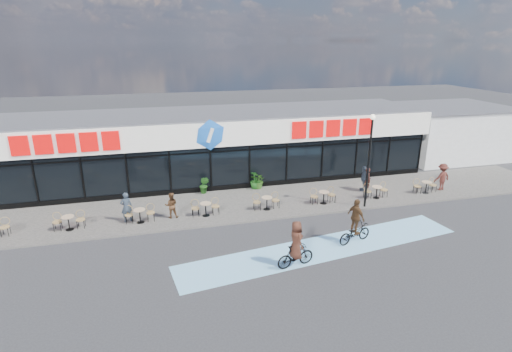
# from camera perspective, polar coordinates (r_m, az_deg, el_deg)

# --- Properties ---
(ground) EXTENTS (120.00, 120.00, 0.00)m
(ground) POSITION_cam_1_polar(r_m,az_deg,el_deg) (19.34, -3.29, -9.57)
(ground) COLOR #28282B
(ground) RESTS_ON ground
(sidewalk) EXTENTS (44.00, 5.00, 0.10)m
(sidewalk) POSITION_cam_1_polar(r_m,az_deg,el_deg) (23.32, -5.46, -4.34)
(sidewalk) COLOR #625E57
(sidewalk) RESTS_ON ground
(bike_lane) EXTENTS (14.17, 4.13, 0.01)m
(bike_lane) POSITION_cam_1_polar(r_m,az_deg,el_deg) (19.16, 9.62, -10.09)
(bike_lane) COLOR #76B7DF
(bike_lane) RESTS_ON ground
(building) EXTENTS (30.60, 6.57, 4.75)m
(building) POSITION_cam_1_polar(r_m,az_deg,el_deg) (27.70, -7.41, 4.33)
(building) COLOR black
(building) RESTS_ON ground
(neighbour_building) EXTENTS (9.20, 7.20, 4.11)m
(neighbour_building) POSITION_cam_1_polar(r_m,az_deg,el_deg) (37.14, 25.71, 5.88)
(neighbour_building) COLOR silver
(neighbour_building) RESTS_ON ground
(lamp_post) EXTENTS (0.28, 0.28, 5.33)m
(lamp_post) POSITION_cam_1_polar(r_m,az_deg,el_deg) (22.94, 15.90, 3.09)
(lamp_post) COLOR black
(lamp_post) RESTS_ON sidewalk
(bistro_set_1) EXTENTS (1.54, 0.62, 0.90)m
(bistro_set_1) POSITION_cam_1_polar(r_m,az_deg,el_deg) (22.34, -25.17, -5.81)
(bistro_set_1) COLOR tan
(bistro_set_1) RESTS_ON sidewalk
(bistro_set_2) EXTENTS (1.54, 0.62, 0.90)m
(bistro_set_2) POSITION_cam_1_polar(r_m,az_deg,el_deg) (21.89, -16.27, -5.20)
(bistro_set_2) COLOR tan
(bistro_set_2) RESTS_ON sidewalk
(bistro_set_3) EXTENTS (1.54, 0.62, 0.90)m
(bistro_set_3) POSITION_cam_1_polar(r_m,az_deg,el_deg) (21.98, -7.23, -4.46)
(bistro_set_3) COLOR tan
(bistro_set_3) RESTS_ON sidewalk
(bistro_set_4) EXTENTS (1.54, 0.62, 0.90)m
(bistro_set_4) POSITION_cam_1_polar(r_m,az_deg,el_deg) (22.61, 1.49, -3.63)
(bistro_set_4) COLOR tan
(bistro_set_4) RESTS_ON sidewalk
(bistro_set_5) EXTENTS (1.54, 0.62, 0.90)m
(bistro_set_5) POSITION_cam_1_polar(r_m,az_deg,el_deg) (23.73, 9.56, -2.79)
(bistro_set_5) COLOR tan
(bistro_set_5) RESTS_ON sidewalk
(bistro_set_6) EXTENTS (1.54, 0.62, 0.90)m
(bistro_set_6) POSITION_cam_1_polar(r_m,az_deg,el_deg) (25.27, 16.76, -1.99)
(bistro_set_6) COLOR tan
(bistro_set_6) RESTS_ON sidewalk
(bistro_set_7) EXTENTS (1.54, 0.62, 0.90)m
(bistro_set_7) POSITION_cam_1_polar(r_m,az_deg,el_deg) (27.17, 23.04, -1.27)
(bistro_set_7) COLOR tan
(bistro_set_7) RESTS_ON sidewalk
(potted_plant_left) EXTENTS (0.79, 0.76, 1.11)m
(potted_plant_left) POSITION_cam_1_polar(r_m,az_deg,el_deg) (25.03, -7.40, -1.28)
(potted_plant_left) COLOR #1A4614
(potted_plant_left) RESTS_ON sidewalk
(potted_plant_mid) EXTENTS (1.27, 1.26, 1.07)m
(potted_plant_mid) POSITION_cam_1_polar(r_m,az_deg,el_deg) (25.68, 0.42, -0.65)
(potted_plant_mid) COLOR #295418
(potted_plant_mid) RESTS_ON sidewalk
(potted_plant_right) EXTENTS (0.91, 0.91, 1.14)m
(potted_plant_right) POSITION_cam_1_polar(r_m,az_deg,el_deg) (25.65, -0.12, -0.58)
(potted_plant_right) COLOR #184D16
(potted_plant_right) RESTS_ON sidewalk
(patron_left) EXTENTS (0.66, 0.50, 1.62)m
(patron_left) POSITION_cam_1_polar(r_m,az_deg,el_deg) (22.02, -18.02, -4.23)
(patron_left) COLOR #27313D
(patron_left) RESTS_ON sidewalk
(patron_right) EXTENTS (0.74, 0.60, 1.43)m
(patron_right) POSITION_cam_1_polar(r_m,az_deg,el_deg) (21.89, -12.01, -4.11)
(patron_right) COLOR #4C2F1B
(patron_right) RESTS_ON sidewalk
(pedestrian_a) EXTENTS (0.74, 1.02, 1.60)m
(pedestrian_a) POSITION_cam_1_polar(r_m,az_deg,el_deg) (26.20, 15.12, -0.30)
(pedestrian_a) COLOR #28323E
(pedestrian_a) RESTS_ON sidewalk
(pedestrian_b) EXTENTS (0.47, 0.63, 1.56)m
(pedestrian_b) POSITION_cam_1_polar(r_m,az_deg,el_deg) (26.05, 15.67, -0.51)
(pedestrian_b) COLOR #411D17
(pedestrian_b) RESTS_ON sidewalk
(pedestrian_c) EXTENTS (1.19, 0.77, 1.74)m
(pedestrian_c) POSITION_cam_1_polar(r_m,az_deg,el_deg) (27.95, 25.04, -0.11)
(pedestrian_c) COLOR #471E19
(pedestrian_c) RESTS_ON sidewalk
(cyclist_a) EXTENTS (1.79, 0.89, 2.11)m
(cyclist_a) POSITION_cam_1_polar(r_m,az_deg,el_deg) (17.17, 5.71, -10.28)
(cyclist_a) COLOR black
(cyclist_a) RESTS_ON ground
(cyclist_b) EXTENTS (1.97, 1.14, 2.21)m
(cyclist_b) POSITION_cam_1_polar(r_m,az_deg,el_deg) (19.60, 13.99, -7.03)
(cyclist_b) COLOR black
(cyclist_b) RESTS_ON ground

